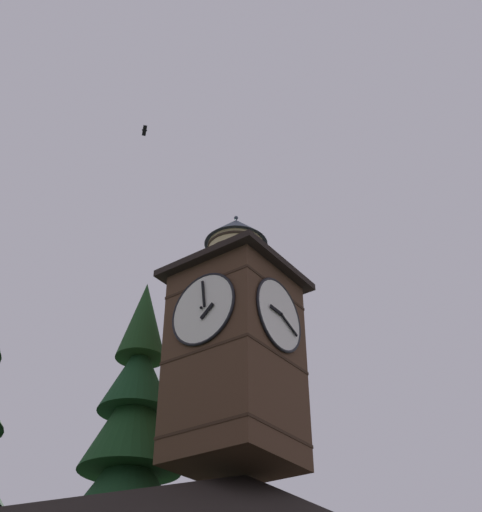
# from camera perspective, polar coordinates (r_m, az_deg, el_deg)

# --- Properties ---
(clock_tower) EXTENTS (4.23, 4.23, 9.80)m
(clock_tower) POSITION_cam_1_polar(r_m,az_deg,el_deg) (22.35, -0.48, -7.76)
(clock_tower) COLOR #4C3323
(clock_tower) RESTS_ON building_main
(flying_bird_high) EXTENTS (0.48, 0.53, 0.12)m
(flying_bird_high) POSITION_cam_1_polar(r_m,az_deg,el_deg) (26.83, -8.48, 10.88)
(flying_bird_high) COLOR black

